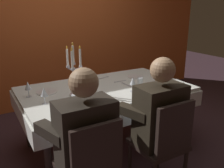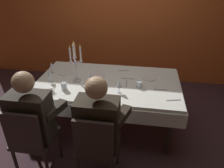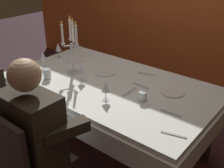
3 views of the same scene
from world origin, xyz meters
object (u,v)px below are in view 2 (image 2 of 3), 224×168
at_px(dinner_plate_0, 66,72).
at_px(wine_glass_3, 51,65).
at_px(coffee_cup_0, 50,90).
at_px(candelabra, 76,64).
at_px(wine_glass_1, 90,77).
at_px(dining_table, 108,89).
at_px(dinner_plate_1, 98,76).
at_px(wine_glass_2, 49,74).
at_px(seated_diner_1, 98,123).
at_px(water_tumbler_1, 64,86).
at_px(water_tumbler_0, 139,84).
at_px(wine_glass_0, 119,84).
at_px(dinner_plate_2, 149,78).
at_px(seated_diner_0, 30,117).

relative_size(dinner_plate_0, wine_glass_3, 1.34).
distance_m(wine_glass_3, coffee_cup_0, 0.55).
relative_size(candelabra, wine_glass_1, 3.39).
bearing_deg(dining_table, coffee_cup_0, -149.54).
height_order(dinner_plate_1, wine_glass_2, wine_glass_2).
relative_size(dinner_plate_0, seated_diner_1, 0.18).
bearing_deg(wine_glass_2, wine_glass_3, 108.01).
distance_m(dinner_plate_1, wine_glass_1, 0.30).
height_order(wine_glass_2, seated_diner_1, seated_diner_1).
bearing_deg(dinner_plate_1, water_tumbler_1, -127.71).
xyz_separation_m(wine_glass_3, water_tumbler_1, (0.34, -0.43, -0.07)).
bearing_deg(water_tumbler_0, wine_glass_1, -175.39).
distance_m(wine_glass_1, coffee_cup_0, 0.52).
bearing_deg(dinner_plate_0, dining_table, -14.23).
bearing_deg(dinner_plate_1, candelabra, -141.26).
bearing_deg(coffee_cup_0, seated_diner_1, -35.30).
height_order(wine_glass_2, wine_glass_3, same).
bearing_deg(coffee_cup_0, candelabra, 52.00).
bearing_deg(wine_glass_2, candelabra, 13.60).
bearing_deg(dinner_plate_0, wine_glass_2, -108.17).
bearing_deg(wine_glass_0, wine_glass_3, 158.57).
distance_m(candelabra, wine_glass_0, 0.64).
xyz_separation_m(wine_glass_2, water_tumbler_1, (0.25, -0.16, -0.07)).
xyz_separation_m(dining_table, coffee_cup_0, (-0.65, -0.38, 0.15)).
bearing_deg(dinner_plate_1, dinner_plate_0, 175.46).
distance_m(dinner_plate_2, wine_glass_2, 1.33).
height_order(dining_table, dinner_plate_2, dinner_plate_2).
bearing_deg(seated_diner_0, water_tumbler_0, 36.40).
height_order(dinner_plate_1, dinner_plate_2, same).
bearing_deg(wine_glass_3, dinner_plate_0, 10.05).
relative_size(dinner_plate_2, wine_glass_3, 1.24).
bearing_deg(dinner_plate_2, coffee_cup_0, -154.96).
height_order(wine_glass_3, water_tumbler_1, wine_glass_3).
bearing_deg(seated_diner_1, coffee_cup_0, 144.70).
xyz_separation_m(wine_glass_3, seated_diner_0, (0.18, -1.01, -0.12)).
height_order(dinner_plate_1, water_tumbler_1, water_tumbler_1).
relative_size(dining_table, dinner_plate_0, 8.82).
bearing_deg(dinner_plate_1, seated_diner_0, -115.66).
bearing_deg(dinner_plate_0, wine_glass_0, -27.70).
bearing_deg(seated_diner_1, seated_diner_0, 180.00).
distance_m(wine_glass_0, seated_diner_1, 0.64).
relative_size(wine_glass_2, coffee_cup_0, 1.24).
distance_m(water_tumbler_0, water_tumbler_1, 0.94).
xyz_separation_m(wine_glass_2, water_tumbler_0, (1.17, 0.05, -0.08)).
xyz_separation_m(dinner_plate_0, water_tumbler_1, (0.14, -0.47, 0.04)).
distance_m(dining_table, water_tumbler_0, 0.46).
xyz_separation_m(wine_glass_1, wine_glass_3, (-0.63, 0.27, 0.00)).
bearing_deg(dinner_plate_2, dinner_plate_0, -179.51).
distance_m(dining_table, coffee_cup_0, 0.77).
relative_size(wine_glass_0, wine_glass_2, 1.00).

